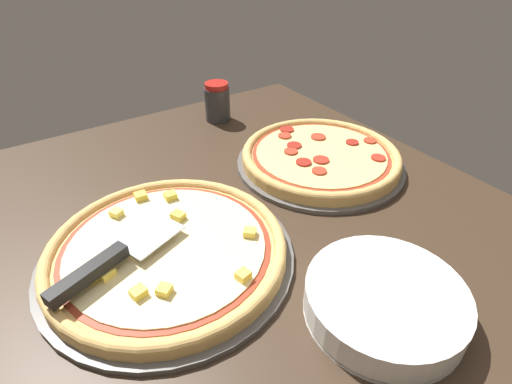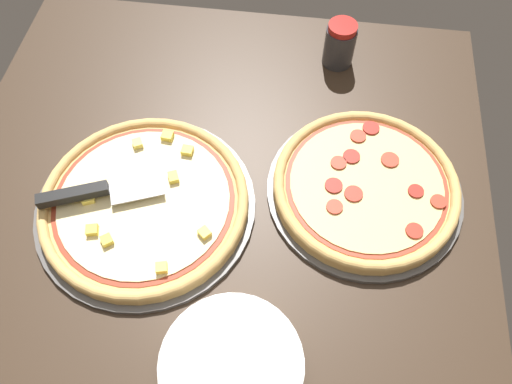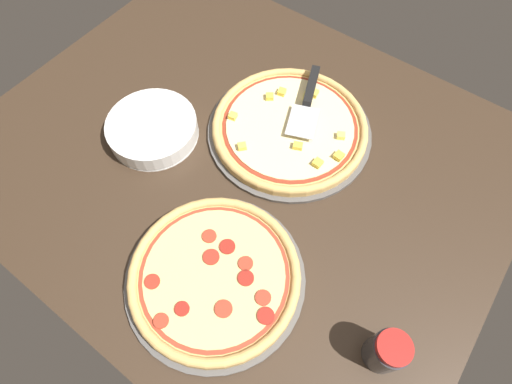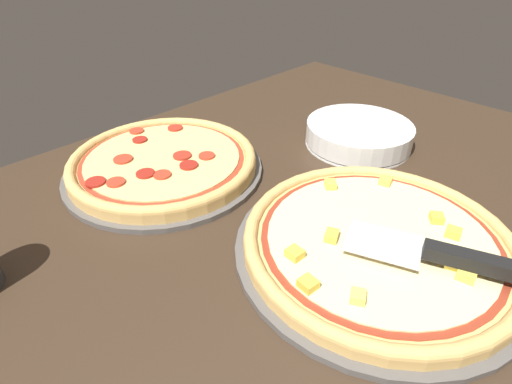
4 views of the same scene
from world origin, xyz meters
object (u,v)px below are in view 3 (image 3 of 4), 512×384
Objects in this scene: pizza_front at (290,127)px; serving_spatula at (309,94)px; pizza_back at (215,275)px; parmesan_shaker at (387,351)px; plate_stack at (153,129)px.

serving_spatula is (0.84, -9.97, 2.69)cm from pizza_front.
pizza_back is 3.38× the size of parmesan_shaker.
serving_spatula reaches higher than plate_stack.
serving_spatula is at bearing -85.20° from pizza_front.
plate_stack is at bearing 37.48° from pizza_front.
serving_spatula is 40.83cm from plate_stack.
pizza_front is 1.72× the size of serving_spatula.
serving_spatula reaches higher than pizza_back.
pizza_back is 35.61cm from parmesan_shaker.
pizza_front is 10.36cm from serving_spatula.
pizza_front is at bearing -38.02° from parmesan_shaker.
pizza_back is at bearing 11.29° from parmesan_shaker.
pizza_front is at bearing 94.80° from serving_spatula.
pizza_front is at bearing -77.77° from pizza_back.
serving_spatula is 62.76cm from parmesan_shaker.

